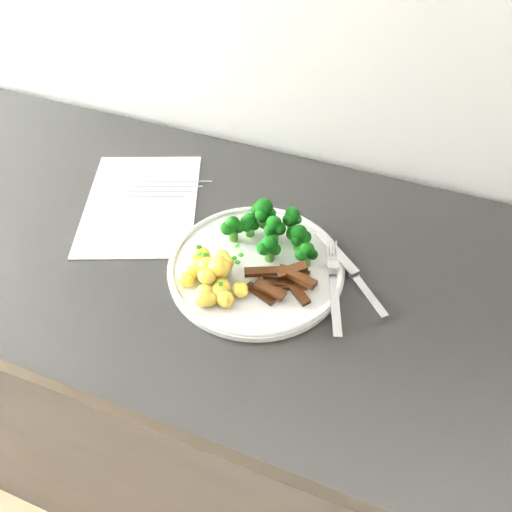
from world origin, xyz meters
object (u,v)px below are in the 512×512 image
object	(u,v)px
potatoes	(213,277)
fork	(334,290)
beef_strips	(284,281)
broccoli	(272,228)
counter	(224,391)
plate	(256,266)
knife	(359,283)
recipe_paper	(141,203)

from	to	relation	value
potatoes	fork	size ratio (longest dim) A/B	0.64
beef_strips	fork	world-z (taller)	beef_strips
broccoli	beef_strips	world-z (taller)	broccoli
counter	fork	xyz separation A→B (m)	(0.21, -0.02, 0.46)
plate	potatoes	distance (m)	0.08
plate	potatoes	bearing A→B (deg)	-127.78
potatoes	knife	size ratio (longest dim) A/B	0.79
potatoes	knife	distance (m)	0.22
recipe_paper	potatoes	distance (m)	0.24
broccoli	recipe_paper	bearing A→B (deg)	175.87
potatoes	beef_strips	world-z (taller)	potatoes
broccoli	potatoes	size ratio (longest dim) A/B	1.39
counter	plate	xyz separation A→B (m)	(0.08, -0.01, 0.45)
counter	potatoes	world-z (taller)	potatoes
recipe_paper	beef_strips	xyz separation A→B (m)	(0.30, -0.10, 0.02)
counter	plate	bearing A→B (deg)	-5.16
counter	broccoli	bearing A→B (deg)	29.00
potatoes	knife	xyz separation A→B (m)	(0.20, 0.08, -0.02)
broccoli	fork	size ratio (longest dim) A/B	0.89
broccoli	knife	xyz separation A→B (m)	(0.15, -0.03, -0.03)
potatoes	fork	xyz separation A→B (m)	(0.17, 0.05, -0.01)
counter	recipe_paper	world-z (taller)	recipe_paper
knife	broccoli	bearing A→B (deg)	168.96
potatoes	beef_strips	bearing A→B (deg)	19.58
recipe_paper	knife	world-z (taller)	knife
knife	beef_strips	bearing A→B (deg)	-154.80
knife	counter	bearing A→B (deg)	-175.73
recipe_paper	broccoli	size ratio (longest dim) A/B	2.03
recipe_paper	plate	xyz separation A→B (m)	(0.25, -0.07, 0.01)
recipe_paper	beef_strips	bearing A→B (deg)	-17.67
broccoli	knife	distance (m)	0.16
potatoes	knife	world-z (taller)	potatoes
recipe_paper	fork	distance (m)	0.38
potatoes	knife	bearing A→B (deg)	22.49
counter	fork	size ratio (longest dim) A/B	12.91
counter	knife	bearing A→B (deg)	4.27
potatoes	plate	bearing A→B (deg)	52.22
knife	fork	bearing A→B (deg)	-129.40
counter	recipe_paper	distance (m)	0.48
recipe_paper	knife	bearing A→B (deg)	-6.74
counter	plate	world-z (taller)	plate
knife	potatoes	bearing A→B (deg)	-157.51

